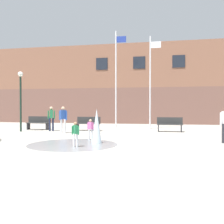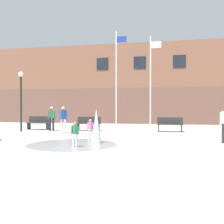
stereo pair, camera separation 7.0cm
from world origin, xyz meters
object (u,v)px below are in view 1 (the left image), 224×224
object	(u,v)px
park_bench_under_left_flagpole	(88,123)
child_with_pink_shirt	(90,128)
teen_by_trashcan	(63,118)
lamp_post_left_lane	(21,92)
park_bench_near_trashcan	(170,124)
adult_near_bench	(51,117)
flagpole_right	(151,79)
park_bench_left_of_flagpoles	(38,123)
flagpole_left	(116,77)
child_running	(75,132)

from	to	relation	value
park_bench_under_left_flagpole	child_with_pink_shirt	bearing A→B (deg)	-72.27
teen_by_trashcan	lamp_post_left_lane	size ratio (longest dim) A/B	0.42
teen_by_trashcan	park_bench_near_trashcan	bearing A→B (deg)	-27.39
child_with_pink_shirt	adult_near_bench	bearing A→B (deg)	157.15
park_bench_near_trashcan	flagpole_right	bearing A→B (deg)	122.66
park_bench_under_left_flagpole	lamp_post_left_lane	xyz separation A→B (m)	(-4.01, -1.50, 2.02)
park_bench_left_of_flagpoles	flagpole_left	size ratio (longest dim) A/B	0.23
adult_near_bench	child_running	world-z (taller)	adult_near_bench
lamp_post_left_lane	child_running	bearing A→B (deg)	-44.34
child_with_pink_shirt	flagpole_right	world-z (taller)	flagpole_right
child_running	child_with_pink_shirt	distance (m)	2.21
park_bench_left_of_flagpoles	flagpole_left	bearing A→B (deg)	23.31
child_running	park_bench_left_of_flagpoles	bearing A→B (deg)	169.72
park_bench_under_left_flagpole	park_bench_left_of_flagpoles	bearing A→B (deg)	179.36
teen_by_trashcan	park_bench_left_of_flagpoles	bearing A→B (deg)	96.17
park_bench_near_trashcan	flagpole_left	distance (m)	5.43
adult_near_bench	child_with_pink_shirt	bearing A→B (deg)	-162.15
park_bench_under_left_flagpole	flagpole_right	distance (m)	5.49
lamp_post_left_lane	park_bench_left_of_flagpoles	bearing A→B (deg)	75.17
teen_by_trashcan	flagpole_left	size ratio (longest dim) A/B	0.22
park_bench_under_left_flagpole	teen_by_trashcan	world-z (taller)	teen_by_trashcan
child_running	lamp_post_left_lane	xyz separation A→B (m)	(-5.54, 5.42, 1.92)
adult_near_bench	flagpole_left	distance (m)	5.60
park_bench_near_trashcan	teen_by_trashcan	size ratio (longest dim) A/B	1.01
park_bench_under_left_flagpole	teen_by_trashcan	size ratio (longest dim) A/B	1.01
park_bench_near_trashcan	adult_near_bench	distance (m)	7.61
park_bench_under_left_flagpole	adult_near_bench	xyz separation A→B (m)	(-2.25, -0.80, 0.45)
flagpole_right	park_bench_left_of_flagpoles	bearing A→B (deg)	-163.86
child_with_pink_shirt	flagpole_right	xyz separation A→B (m)	(2.47, 6.95, 2.96)
child_running	flagpole_right	distance (m)	9.93
adult_near_bench	park_bench_near_trashcan	bearing A→B (deg)	-108.49
adult_near_bench	lamp_post_left_lane	bearing A→B (deg)	85.82
teen_by_trashcan	child_running	world-z (taller)	teen_by_trashcan
park_bench_left_of_flagpoles	child_with_pink_shirt	bearing A→B (deg)	-42.90
lamp_post_left_lane	flagpole_left	bearing A→B (deg)	34.18
park_bench_under_left_flagpole	flagpole_right	world-z (taller)	flagpole_right
flagpole_left	lamp_post_left_lane	bearing A→B (deg)	-145.82
park_bench_under_left_flagpole	adult_near_bench	bearing A→B (deg)	-160.56
park_bench_left_of_flagpoles	flagpole_right	xyz separation A→B (m)	(7.58, 2.20, 3.06)
park_bench_near_trashcan	child_running	world-z (taller)	child_running
park_bench_left_of_flagpoles	child_with_pink_shirt	xyz separation A→B (m)	(5.11, -4.75, 0.10)
adult_near_bench	teen_by_trashcan	bearing A→B (deg)	-158.44
park_bench_under_left_flagpole	child_running	xyz separation A→B (m)	(1.53, -6.92, 0.10)
park_bench_under_left_flagpole	child_running	distance (m)	7.09
park_bench_left_of_flagpoles	park_bench_under_left_flagpole	size ratio (longest dim) A/B	1.00
adult_near_bench	lamp_post_left_lane	world-z (taller)	lamp_post_left_lane
teen_by_trashcan	lamp_post_left_lane	xyz separation A→B (m)	(-3.04, 0.47, 1.56)
child_running	flagpole_left	size ratio (longest dim) A/B	0.14
teen_by_trashcan	child_running	size ratio (longest dim) A/B	1.61
park_bench_under_left_flagpole	adult_near_bench	world-z (taller)	adult_near_bench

